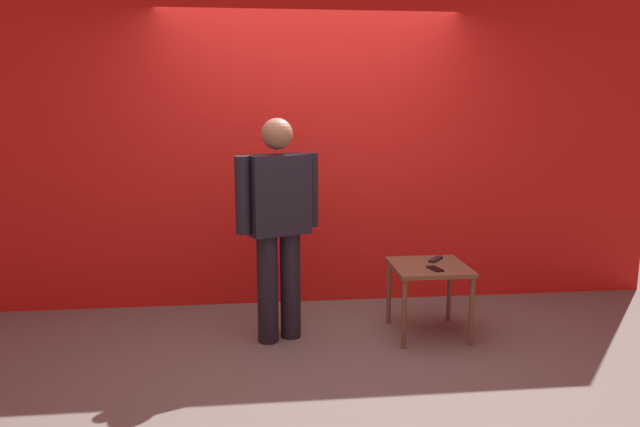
{
  "coord_description": "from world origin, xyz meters",
  "views": [
    {
      "loc": [
        -0.44,
        -3.72,
        1.73
      ],
      "look_at": [
        0.01,
        0.55,
        0.93
      ],
      "focal_mm": 32.69,
      "sensor_mm": 36.0,
      "label": 1
    }
  ],
  "objects_px": {
    "cell_phone": "(435,269)",
    "tv_remote": "(436,259)",
    "side_table": "(429,275)",
    "standing_person": "(278,219)"
  },
  "relations": [
    {
      "from": "cell_phone",
      "to": "standing_person",
      "type": "bearing_deg",
      "value": 157.61
    },
    {
      "from": "cell_phone",
      "to": "tv_remote",
      "type": "height_order",
      "value": "tv_remote"
    },
    {
      "from": "standing_person",
      "to": "side_table",
      "type": "bearing_deg",
      "value": -0.97
    },
    {
      "from": "standing_person",
      "to": "cell_phone",
      "type": "bearing_deg",
      "value": -7.13
    },
    {
      "from": "cell_phone",
      "to": "tv_remote",
      "type": "bearing_deg",
      "value": 56.65
    },
    {
      "from": "standing_person",
      "to": "tv_remote",
      "type": "distance_m",
      "value": 1.27
    },
    {
      "from": "side_table",
      "to": "tv_remote",
      "type": "relative_size",
      "value": 3.28
    },
    {
      "from": "side_table",
      "to": "tv_remote",
      "type": "bearing_deg",
      "value": 53.86
    },
    {
      "from": "tv_remote",
      "to": "standing_person",
      "type": "bearing_deg",
      "value": -133.6
    },
    {
      "from": "side_table",
      "to": "cell_phone",
      "type": "xyz_separation_m",
      "value": [
        0.01,
        -0.12,
        0.08
      ]
    }
  ]
}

